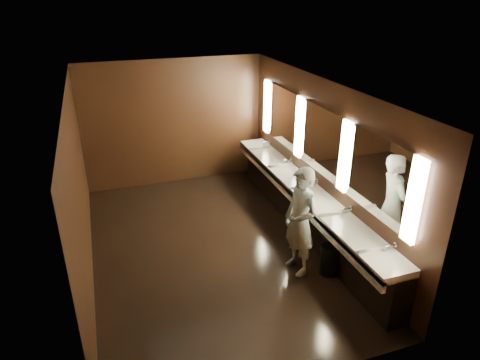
% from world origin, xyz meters
% --- Properties ---
extents(floor, '(6.00, 6.00, 0.00)m').
position_xyz_m(floor, '(0.00, 0.00, 0.00)').
color(floor, black).
rests_on(floor, ground).
extents(ceiling, '(4.00, 6.00, 0.02)m').
position_xyz_m(ceiling, '(0.00, 0.00, 2.80)').
color(ceiling, '#2D2D2B').
rests_on(ceiling, wall_back).
extents(wall_back, '(4.00, 0.02, 2.80)m').
position_xyz_m(wall_back, '(0.00, 3.00, 1.40)').
color(wall_back, black).
rests_on(wall_back, floor).
extents(wall_front, '(4.00, 0.02, 2.80)m').
position_xyz_m(wall_front, '(0.00, -3.00, 1.40)').
color(wall_front, black).
rests_on(wall_front, floor).
extents(wall_left, '(0.02, 6.00, 2.80)m').
position_xyz_m(wall_left, '(-2.00, 0.00, 1.40)').
color(wall_left, black).
rests_on(wall_left, floor).
extents(wall_right, '(0.02, 6.00, 2.80)m').
position_xyz_m(wall_right, '(2.00, 0.00, 1.40)').
color(wall_right, black).
rests_on(wall_right, floor).
extents(sink_counter, '(0.55, 5.40, 1.01)m').
position_xyz_m(sink_counter, '(1.79, 0.00, 0.50)').
color(sink_counter, black).
rests_on(sink_counter, floor).
extents(mirror_band, '(0.06, 5.03, 1.15)m').
position_xyz_m(mirror_band, '(1.98, -0.00, 1.75)').
color(mirror_band, '#FEF1C1').
rests_on(mirror_band, wall_right).
extents(person, '(0.53, 0.71, 1.77)m').
position_xyz_m(person, '(1.13, -1.06, 0.88)').
color(person, '#93C5DC').
rests_on(person, floor).
extents(trash_bin, '(0.37, 0.37, 0.49)m').
position_xyz_m(trash_bin, '(1.58, -1.30, 0.25)').
color(trash_bin, black).
rests_on(trash_bin, floor).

